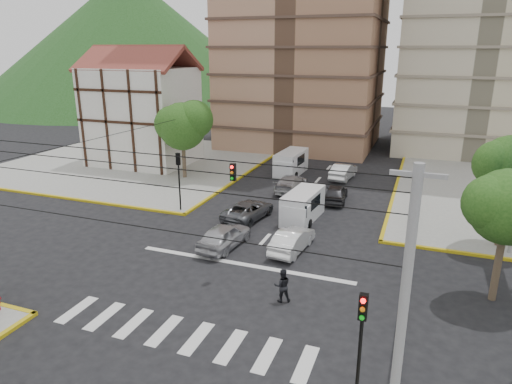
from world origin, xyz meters
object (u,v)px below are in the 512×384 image
at_px(car_white_front_right, 292,240).
at_px(van_right_lane, 302,207).
at_px(pedestrian_crosswalk, 282,285).
at_px(traffic_light_se, 361,334).
at_px(van_left_lane, 290,164).
at_px(car_silver_front_left, 224,236).
at_px(traffic_light_nw, 179,172).

bearing_deg(car_white_front_right, van_right_lane, -75.56).
bearing_deg(pedestrian_crosswalk, traffic_light_se, 101.10).
relative_size(car_white_front_right, pedestrian_crosswalk, 2.50).
xyz_separation_m(car_white_front_right, pedestrian_crosswalk, (1.18, -5.79, 0.15)).
bearing_deg(traffic_light_se, pedestrian_crosswalk, 126.91).
bearing_deg(van_left_lane, traffic_light_se, -66.26).
bearing_deg(car_silver_front_left, pedestrian_crosswalk, 143.70).
bearing_deg(traffic_light_se, traffic_light_nw, 135.00).
distance_m(van_left_lane, pedestrian_crosswalk, 23.60).
xyz_separation_m(traffic_light_se, traffic_light_nw, (-15.60, 15.60, 0.00)).
xyz_separation_m(traffic_light_se, pedestrian_crosswalk, (-4.49, 5.98, -2.25)).
bearing_deg(traffic_light_nw, car_silver_front_left, -39.53).
distance_m(van_left_lane, car_white_front_right, 17.71).
bearing_deg(traffic_light_se, car_white_front_right, 115.74).
relative_size(traffic_light_nw, van_left_lane, 0.86).
distance_m(traffic_light_se, pedestrian_crosswalk, 7.81).
bearing_deg(car_white_front_right, pedestrian_crosswalk, 107.30).
bearing_deg(car_silver_front_left, traffic_light_nw, -33.51).
bearing_deg(car_silver_front_left, van_right_lane, -112.18).
bearing_deg(traffic_light_nw, car_white_front_right, -21.09).
distance_m(traffic_light_nw, van_right_lane, 9.47).
bearing_deg(pedestrian_crosswalk, car_white_front_right, -104.27).
bearing_deg(pedestrian_crosswalk, van_left_lane, -100.27).
relative_size(traffic_light_se, traffic_light_nw, 1.00).
relative_size(traffic_light_nw, pedestrian_crosswalk, 2.56).
relative_size(traffic_light_se, car_white_front_right, 1.03).
xyz_separation_m(traffic_light_nw, van_right_lane, (9.13, 1.38, -2.09)).
distance_m(car_silver_front_left, pedestrian_crosswalk, 7.16).
xyz_separation_m(van_left_lane, car_silver_front_left, (1.03, -17.92, -0.34)).
bearing_deg(traffic_light_nw, pedestrian_crosswalk, -40.89).
distance_m(van_right_lane, pedestrian_crosswalk, 11.18).
relative_size(van_left_lane, car_white_front_right, 1.20).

